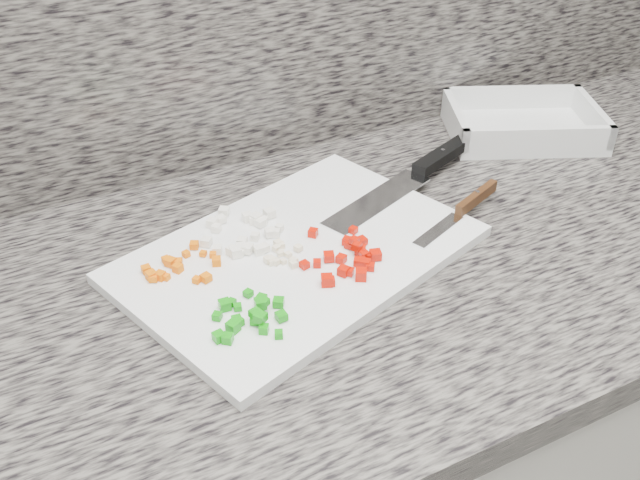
# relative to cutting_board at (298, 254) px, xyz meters

# --- Properties ---
(countertop) EXTENTS (3.96, 0.64, 0.04)m
(countertop) POSITION_rel_cutting_board_xyz_m (0.01, -0.02, -0.03)
(countertop) COLOR #615D56
(countertop) RESTS_ON cabinet
(cutting_board) EXTENTS (0.49, 0.40, 0.01)m
(cutting_board) POSITION_rel_cutting_board_xyz_m (0.00, 0.00, 0.00)
(cutting_board) COLOR white
(cutting_board) RESTS_ON countertop
(carrot_pile) EXTENTS (0.09, 0.08, 0.01)m
(carrot_pile) POSITION_rel_cutting_board_xyz_m (-0.15, 0.03, 0.01)
(carrot_pile) COLOR orange
(carrot_pile) RESTS_ON cutting_board
(onion_pile) EXTENTS (0.11, 0.12, 0.01)m
(onion_pile) POSITION_rel_cutting_board_xyz_m (-0.05, 0.06, 0.01)
(onion_pile) COLOR white
(onion_pile) RESTS_ON cutting_board
(green_pepper_pile) EXTENTS (0.09, 0.09, 0.02)m
(green_pepper_pile) POSITION_rel_cutting_board_xyz_m (-0.11, -0.10, 0.01)
(green_pepper_pile) COLOR #10920D
(green_pepper_pile) RESTS_ON cutting_board
(red_pepper_pile) EXTENTS (0.10, 0.12, 0.02)m
(red_pepper_pile) POSITION_rel_cutting_board_xyz_m (0.04, -0.05, 0.01)
(red_pepper_pile) COLOR red
(red_pepper_pile) RESTS_ON cutting_board
(garlic_pile) EXTENTS (0.05, 0.06, 0.01)m
(garlic_pile) POSITION_rel_cutting_board_xyz_m (-0.03, -0.01, 0.01)
(garlic_pile) COLOR #FAE9C1
(garlic_pile) RESTS_ON cutting_board
(chef_knife) EXTENTS (0.31, 0.15, 0.02)m
(chef_knife) POSITION_rel_cutting_board_xyz_m (0.24, 0.09, 0.01)
(chef_knife) COLOR silver
(chef_knife) RESTS_ON cutting_board
(paring_knife) EXTENTS (0.18, 0.08, 0.02)m
(paring_knife) POSITION_rel_cutting_board_xyz_m (0.24, -0.02, 0.01)
(paring_knife) COLOR silver
(paring_knife) RESTS_ON cutting_board
(tray) EXTENTS (0.29, 0.26, 0.05)m
(tray) POSITION_rel_cutting_board_xyz_m (0.48, 0.15, 0.01)
(tray) COLOR silver
(tray) RESTS_ON countertop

